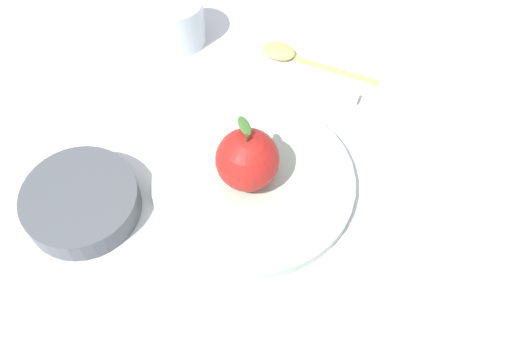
% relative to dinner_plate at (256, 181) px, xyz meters
% --- Properties ---
extents(ground_plane, '(2.40, 2.40, 0.00)m').
position_rel_dinner_plate_xyz_m(ground_plane, '(0.02, 0.00, -0.01)').
color(ground_plane, silver).
extents(dinner_plate, '(0.24, 0.24, 0.01)m').
position_rel_dinner_plate_xyz_m(dinner_plate, '(0.00, 0.00, 0.00)').
color(dinner_plate, '#B2C6B2').
rests_on(dinner_plate, ground_plane).
extents(apple, '(0.07, 0.07, 0.09)m').
position_rel_dinner_plate_xyz_m(apple, '(0.00, 0.01, 0.04)').
color(apple, '#B21E19').
rests_on(apple, dinner_plate).
extents(side_bowl, '(0.14, 0.14, 0.03)m').
position_rel_dinner_plate_xyz_m(side_bowl, '(0.01, 0.21, 0.01)').
color(side_bowl, '#4C5156').
rests_on(side_bowl, ground_plane).
extents(cup, '(0.07, 0.07, 0.07)m').
position_rel_dinner_plate_xyz_m(cup, '(0.26, 0.06, 0.03)').
color(cup, silver).
rests_on(cup, ground_plane).
extents(knife, '(0.13, 0.19, 0.01)m').
position_rel_dinner_plate_xyz_m(knife, '(0.15, -0.08, -0.01)').
color(knife, silver).
rests_on(knife, ground_plane).
extents(spoon, '(0.11, 0.15, 0.01)m').
position_rel_dinner_plate_xyz_m(spoon, '(0.20, -0.09, -0.00)').
color(spoon, '#D8B766').
rests_on(spoon, ground_plane).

